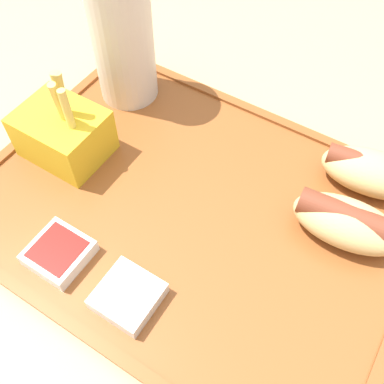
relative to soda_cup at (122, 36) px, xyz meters
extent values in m
cube|color=tan|center=(0.21, -0.11, -0.48)|extent=(1.06, 1.05, 0.77)
cube|color=brown|center=(0.17, -0.11, -0.09)|extent=(0.46, 0.34, 0.01)
cube|color=brown|center=(0.17, -0.28, -0.08)|extent=(0.46, 0.01, 0.00)
cube|color=brown|center=(0.17, 0.05, -0.08)|extent=(0.46, 0.01, 0.00)
cube|color=brown|center=(-0.06, -0.11, -0.08)|extent=(0.01, 0.34, 0.00)
cylinder|color=silver|center=(0.00, 0.00, 0.00)|extent=(0.07, 0.07, 0.16)
ellipsoid|color=#DBB270|center=(0.31, 0.02, -0.06)|extent=(0.12, 0.07, 0.04)
cylinder|color=brown|center=(0.31, 0.02, -0.05)|extent=(0.10, 0.04, 0.02)
ellipsoid|color=#DBB270|center=(0.31, -0.06, -0.06)|extent=(0.12, 0.07, 0.04)
cylinder|color=brown|center=(0.31, -0.06, -0.05)|extent=(0.10, 0.04, 0.03)
cube|color=gold|center=(0.00, -0.12, -0.06)|extent=(0.09, 0.08, 0.06)
cylinder|color=#EACC60|center=(0.02, -0.12, -0.02)|extent=(0.02, 0.01, 0.08)
cylinder|color=#EACC60|center=(0.01, -0.11, -0.01)|extent=(0.01, 0.01, 0.08)
cylinder|color=#EACC60|center=(0.00, -0.11, -0.01)|extent=(0.02, 0.02, 0.08)
cylinder|color=#EACC60|center=(0.01, -0.12, -0.02)|extent=(0.02, 0.02, 0.09)
cube|color=silver|center=(0.17, -0.23, -0.08)|extent=(0.06, 0.06, 0.02)
cube|color=white|center=(0.17, -0.23, -0.07)|extent=(0.05, 0.05, 0.00)
cube|color=silver|center=(0.09, -0.23, -0.08)|extent=(0.06, 0.06, 0.02)
cube|color=#B21914|center=(0.09, -0.23, -0.07)|extent=(0.05, 0.05, 0.00)
camera|label=1|loc=(0.31, -0.34, 0.32)|focal=42.00mm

